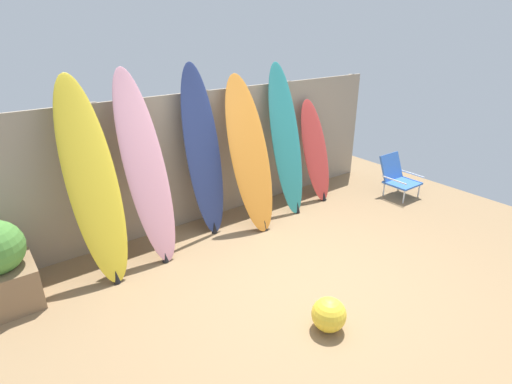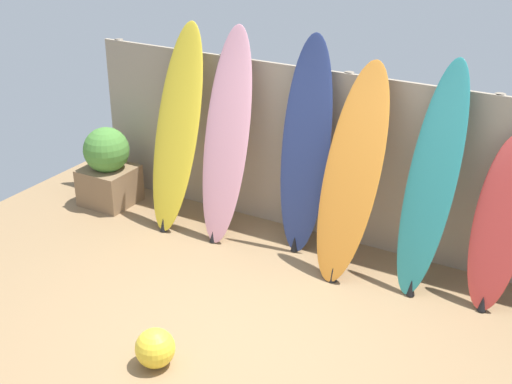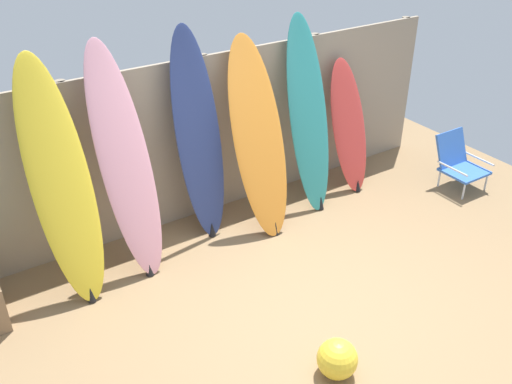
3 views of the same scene
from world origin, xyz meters
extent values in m
plane|color=#8E704C|center=(0.00, 0.00, 0.00)|extent=(7.68, 7.68, 0.00)
cube|color=gray|center=(0.00, 2.00, 0.90)|extent=(6.08, 0.04, 1.80)
cylinder|color=gray|center=(-1.44, 2.04, 0.90)|extent=(0.10, 0.10, 1.80)
cylinder|color=gray|center=(0.00, 2.04, 0.90)|extent=(0.10, 0.10, 1.80)
cylinder|color=gray|center=(1.44, 2.04, 0.90)|extent=(0.10, 0.10, 1.80)
cylinder|color=gray|center=(2.88, 2.04, 0.90)|extent=(0.10, 0.10, 1.80)
ellipsoid|color=yellow|center=(-1.71, 1.51, 1.09)|extent=(0.54, 0.81, 2.17)
cone|color=black|center=(-1.71, 1.17, 0.08)|extent=(0.08, 0.08, 0.14)
ellipsoid|color=pink|center=(-1.11, 1.54, 1.10)|extent=(0.56, 0.77, 2.19)
cone|color=black|center=(-1.11, 1.24, 0.07)|extent=(0.08, 0.08, 0.13)
ellipsoid|color=navy|center=(-0.27, 1.69, 1.10)|extent=(0.54, 0.50, 2.19)
cone|color=black|center=(-0.27, 1.49, 0.09)|extent=(0.08, 0.08, 0.16)
ellipsoid|color=orange|center=(0.31, 1.49, 1.01)|extent=(0.63, 0.84, 2.02)
cone|color=black|center=(0.31, 1.15, 0.08)|extent=(0.08, 0.08, 0.14)
ellipsoid|color=teal|center=(1.04, 1.59, 1.06)|extent=(0.55, 0.78, 2.12)
cone|color=black|center=(1.04, 1.28, 0.09)|extent=(0.08, 0.08, 0.16)
ellipsoid|color=#D13D38|center=(1.68, 1.61, 0.77)|extent=(0.49, 0.61, 1.54)
cone|color=black|center=(1.68, 1.36, 0.08)|extent=(0.08, 0.08, 0.14)
cylinder|color=silver|center=(2.60, 0.54, 0.11)|extent=(0.02, 0.02, 0.22)
cylinder|color=silver|center=(3.01, 0.54, 0.11)|extent=(0.02, 0.02, 0.22)
cylinder|color=silver|center=(2.60, 0.91, 0.11)|extent=(0.02, 0.02, 0.22)
cylinder|color=silver|center=(3.01, 0.91, 0.11)|extent=(0.02, 0.02, 0.22)
cube|color=blue|center=(2.80, 0.72, 0.23)|extent=(0.48, 0.44, 0.03)
cube|color=blue|center=(2.80, 0.96, 0.43)|extent=(0.46, 0.20, 0.43)
cylinder|color=silver|center=(2.56, 0.72, 0.34)|extent=(0.02, 0.44, 0.02)
cylinder|color=silver|center=(3.04, 0.72, 0.34)|extent=(0.02, 0.44, 0.02)
cube|color=#846647|center=(-2.69, 1.45, 0.22)|extent=(0.57, 0.56, 0.44)
sphere|color=yellow|center=(-0.38, -0.70, 0.16)|extent=(0.32, 0.32, 0.32)
camera|label=1|loc=(-2.66, -2.63, 2.63)|focal=28.00mm
camera|label=2|loc=(2.60, -4.28, 3.62)|focal=50.00mm
camera|label=3|loc=(-2.63, -2.99, 3.51)|focal=40.00mm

